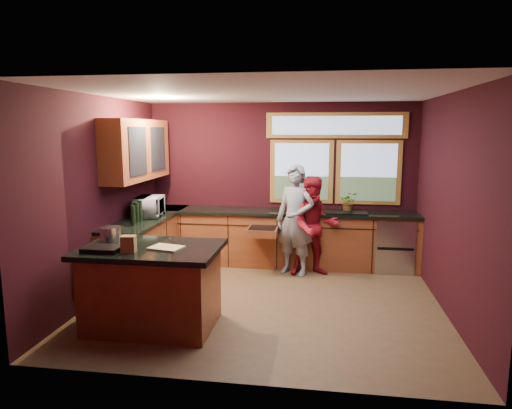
% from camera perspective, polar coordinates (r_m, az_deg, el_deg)
% --- Properties ---
extents(floor, '(4.50, 4.50, 0.00)m').
position_cam_1_polar(floor, '(6.17, 1.24, -12.03)').
color(floor, brown).
rests_on(floor, ground).
extents(room_shell, '(4.52, 4.02, 2.71)m').
position_cam_1_polar(room_shell, '(6.19, -3.84, 5.14)').
color(room_shell, black).
rests_on(room_shell, ground).
extents(back_counter, '(4.50, 0.64, 0.93)m').
position_cam_1_polar(back_counter, '(7.63, 4.34, -4.22)').
color(back_counter, '#5D2F16').
rests_on(back_counter, floor).
extents(left_counter, '(0.64, 2.30, 0.93)m').
position_cam_1_polar(left_counter, '(7.30, -13.31, -5.07)').
color(left_counter, '#5D2F16').
rests_on(left_counter, floor).
extents(island, '(1.55, 1.05, 0.95)m').
position_cam_1_polar(island, '(5.43, -12.83, -9.95)').
color(island, '#5D2F16').
rests_on(island, floor).
extents(person_grey, '(0.74, 0.62, 1.72)m').
position_cam_1_polar(person_grey, '(7.10, 4.92, -1.96)').
color(person_grey, slate).
rests_on(person_grey, floor).
extents(person_red, '(0.86, 0.74, 1.55)m').
position_cam_1_polar(person_red, '(7.11, 7.34, -2.72)').
color(person_red, maroon).
rests_on(person_red, floor).
extents(microwave, '(0.44, 0.60, 0.31)m').
position_cam_1_polar(microwave, '(7.18, -13.20, -0.26)').
color(microwave, '#999999').
rests_on(microwave, left_counter).
extents(potted_plant, '(0.29, 0.25, 0.32)m').
position_cam_1_polar(potted_plant, '(7.56, 11.53, 0.32)').
color(potted_plant, '#999999').
rests_on(potted_plant, back_counter).
extents(paper_towel, '(0.12, 0.12, 0.28)m').
position_cam_1_polar(paper_towel, '(7.51, 5.05, 0.26)').
color(paper_towel, white).
rests_on(paper_towel, back_counter).
extents(cutting_board, '(0.40, 0.32, 0.02)m').
position_cam_1_polar(cutting_board, '(5.18, -11.15, -5.32)').
color(cutting_board, tan).
rests_on(cutting_board, island).
extents(stock_pot, '(0.24, 0.24, 0.18)m').
position_cam_1_polar(stock_pot, '(5.62, -17.73, -3.58)').
color(stock_pot, silver).
rests_on(stock_pot, island).
extents(paper_bag, '(0.17, 0.14, 0.18)m').
position_cam_1_polar(paper_bag, '(5.10, -15.65, -4.77)').
color(paper_bag, brown).
rests_on(paper_bag, island).
extents(black_tray, '(0.40, 0.28, 0.05)m').
position_cam_1_polar(black_tray, '(5.25, -18.62, -5.27)').
color(black_tray, black).
rests_on(black_tray, island).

